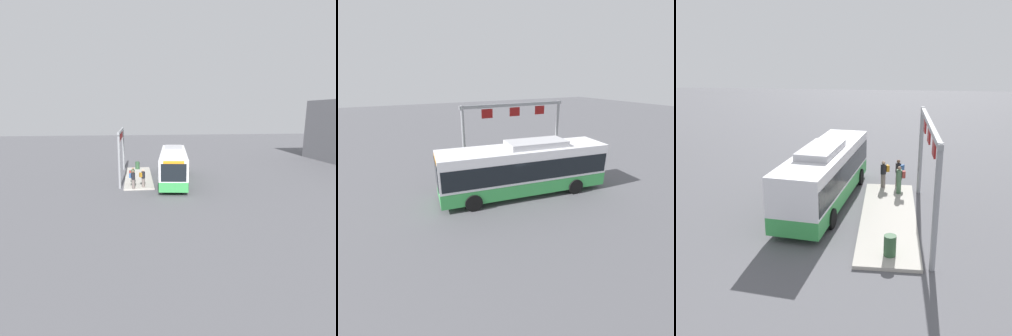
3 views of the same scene
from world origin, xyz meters
TOP-DOWN VIEW (x-y plane):
  - ground_plane at (0.00, 0.00)m, footprint 120.00×120.00m
  - platform_curb at (-1.98, -3.54)m, footprint 10.00×2.80m
  - bus_main at (-0.01, 0.00)m, footprint 10.95×3.91m
  - person_boarding at (2.55, -3.18)m, footprint 0.50×0.60m
  - person_waiting_near at (2.91, -4.08)m, footprint 0.51×0.60m
  - person_waiting_mid at (1.50, -4.12)m, footprint 0.37×0.55m
  - platform_sign_gantry at (-2.23, -5.30)m, footprint 9.26×0.24m
  - trash_bin at (-5.95, -3.62)m, footprint 0.52×0.52m

SIDE VIEW (x-z plane):
  - ground_plane at x=0.00m, z-range 0.00..0.00m
  - platform_curb at x=-1.98m, z-range 0.00..0.16m
  - trash_bin at x=-5.95m, z-range 0.16..1.06m
  - person_boarding at x=2.55m, z-range 0.22..1.89m
  - person_waiting_near at x=2.91m, z-range 0.22..1.89m
  - person_waiting_mid at x=1.50m, z-range 0.22..1.89m
  - bus_main at x=-0.01m, z-range 0.08..3.54m
  - platform_sign_gantry at x=-2.23m, z-range 1.15..6.35m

